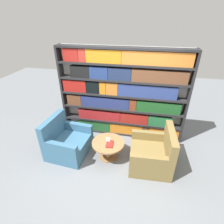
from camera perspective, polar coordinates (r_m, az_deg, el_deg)
name	(u,v)px	position (r m, az deg, el deg)	size (l,w,h in m)	color
ground_plane	(111,167)	(4.11, -0.24, -17.38)	(14.00, 14.00, 0.00)	slate
bookshelf	(123,95)	(4.51, 3.55, 5.68)	(3.24, 0.30, 2.36)	silver
armchair_left	(67,142)	(4.41, -14.51, -9.52)	(0.96, 1.01, 0.93)	#386684
armchair_right	(153,154)	(4.06, 13.16, -13.26)	(0.93, 0.98, 0.93)	olive
coffee_table	(108,147)	(4.12, -1.27, -11.22)	(0.74, 0.74, 0.44)	olive
table_sign	(108,140)	(4.00, -1.30, -9.24)	(0.10, 0.06, 0.14)	black
stray_book	(110,144)	(3.97, -0.82, -10.45)	(0.17, 0.25, 0.03)	maroon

